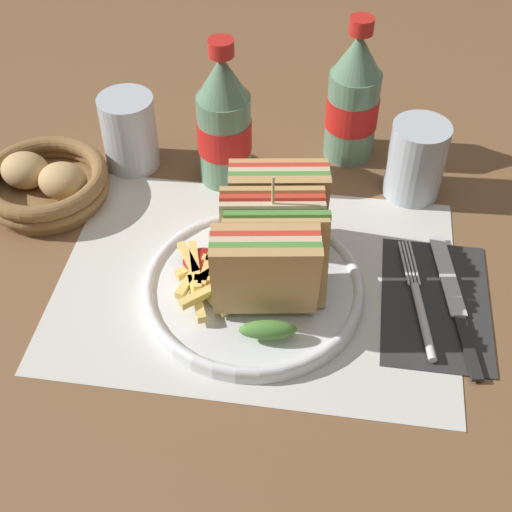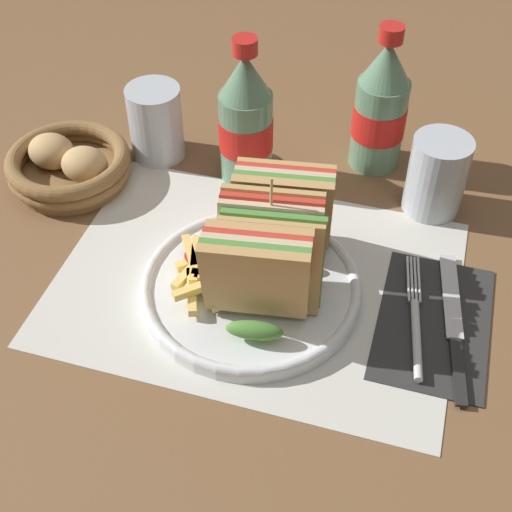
# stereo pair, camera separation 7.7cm
# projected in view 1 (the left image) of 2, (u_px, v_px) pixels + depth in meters

# --- Properties ---
(ground_plane) EXTENTS (4.00, 4.00, 0.00)m
(ground_plane) POSITION_uv_depth(u_px,v_px,m) (275.00, 302.00, 0.78)
(ground_plane) COLOR brown
(placemat) EXTENTS (0.44, 0.32, 0.00)m
(placemat) POSITION_uv_depth(u_px,v_px,m) (257.00, 281.00, 0.80)
(placemat) COLOR silver
(placemat) RESTS_ON ground_plane
(plate_main) EXTENTS (0.24, 0.24, 0.02)m
(plate_main) POSITION_uv_depth(u_px,v_px,m) (253.00, 288.00, 0.78)
(plate_main) COLOR white
(plate_main) RESTS_ON ground_plane
(club_sandwich) EXTENTS (0.12, 0.20, 0.14)m
(club_sandwich) POSITION_uv_depth(u_px,v_px,m) (272.00, 241.00, 0.75)
(club_sandwich) COLOR tan
(club_sandwich) RESTS_ON plate_main
(fries_pile) EXTENTS (0.09, 0.11, 0.02)m
(fries_pile) POSITION_uv_depth(u_px,v_px,m) (207.00, 276.00, 0.77)
(fries_pile) COLOR #E5C166
(fries_pile) RESTS_ON plate_main
(ketchup_blob) EXTENTS (0.05, 0.04, 0.02)m
(ketchup_blob) POSITION_uv_depth(u_px,v_px,m) (204.00, 262.00, 0.79)
(ketchup_blob) COLOR maroon
(ketchup_blob) RESTS_ON plate_main
(napkin) EXTENTS (0.12, 0.19, 0.00)m
(napkin) POSITION_uv_depth(u_px,v_px,m) (435.00, 302.00, 0.78)
(napkin) COLOR #2D2D2D
(napkin) RESTS_ON ground_plane
(fork) EXTENTS (0.04, 0.17, 0.01)m
(fork) POSITION_uv_depth(u_px,v_px,m) (420.00, 308.00, 0.76)
(fork) COLOR silver
(fork) RESTS_ON napkin
(knife) EXTENTS (0.05, 0.20, 0.00)m
(knife) POSITION_uv_depth(u_px,v_px,m) (456.00, 304.00, 0.77)
(knife) COLOR black
(knife) RESTS_ON napkin
(coke_bottle_near) EXTENTS (0.07, 0.07, 0.20)m
(coke_bottle_near) POSITION_uv_depth(u_px,v_px,m) (224.00, 123.00, 0.88)
(coke_bottle_near) COLOR slate
(coke_bottle_near) RESTS_ON ground_plane
(coke_bottle_far) EXTENTS (0.07, 0.07, 0.20)m
(coke_bottle_far) POSITION_uv_depth(u_px,v_px,m) (353.00, 100.00, 0.91)
(coke_bottle_far) COLOR slate
(coke_bottle_far) RESTS_ON ground_plane
(glass_near) EXTENTS (0.07, 0.07, 0.10)m
(glass_near) POSITION_uv_depth(u_px,v_px,m) (416.00, 160.00, 0.88)
(glass_near) COLOR silver
(glass_near) RESTS_ON ground_plane
(glass_far) EXTENTS (0.07, 0.07, 0.10)m
(glass_far) POSITION_uv_depth(u_px,v_px,m) (130.00, 136.00, 0.92)
(glass_far) COLOR silver
(glass_far) RESTS_ON ground_plane
(bread_basket) EXTENTS (0.16, 0.16, 0.06)m
(bread_basket) POSITION_uv_depth(u_px,v_px,m) (45.00, 182.00, 0.89)
(bread_basket) COLOR olive
(bread_basket) RESTS_ON ground_plane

